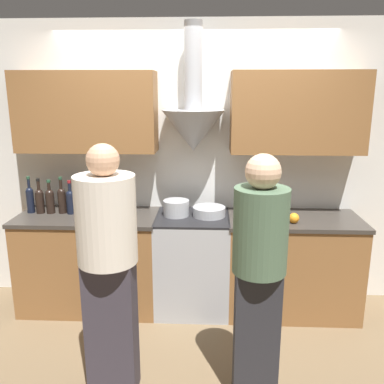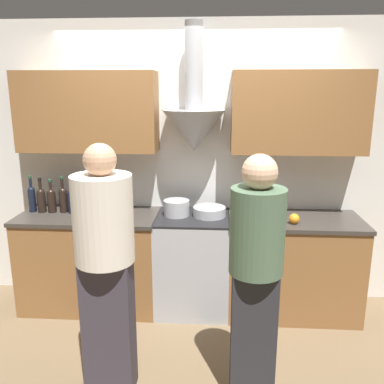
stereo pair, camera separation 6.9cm
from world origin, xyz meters
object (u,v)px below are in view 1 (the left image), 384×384
Objects in this scene: stove_range at (192,262)px; wine_bottle_4 at (70,200)px; person_foreground_left at (108,264)px; person_foreground_right at (259,270)px; wine_bottle_1 at (40,199)px; stock_pot at (176,208)px; wine_bottle_2 at (50,200)px; mixing_bowl at (209,211)px; wine_bottle_0 at (30,198)px; saucepan at (262,211)px; orange_fruit at (294,218)px; wine_bottle_3 at (62,199)px.

wine_bottle_4 is at bearing 178.11° from stove_range.
person_foreground_right is (0.95, -0.01, -0.02)m from person_foreground_left.
wine_bottle_1 is 0.20× the size of person_foreground_right.
person_foreground_right reaches higher than stove_range.
wine_bottle_2 is at bearing 178.95° from stock_pot.
person_foreground_right is at bearing -33.37° from wine_bottle_2.
person_foreground_left reaches higher than mixing_bowl.
person_foreground_right reaches higher than wine_bottle_2.
saucepan is at bearing 0.48° from wine_bottle_0.
orange_fruit is (2.35, -0.20, -0.09)m from wine_bottle_0.
wine_bottle_4 is 1.26m from mixing_bowl.
wine_bottle_2 is at bearing -175.16° from wine_bottle_3.
wine_bottle_4 reaches higher than saucepan.
wine_bottle_4 is at bearing 179.19° from stock_pot.
wine_bottle_1 is 2.27m from orange_fruit.
person_foreground_left is (-1.11, -1.18, -0.01)m from saucepan.
wine_bottle_4 is (0.19, -0.01, -0.00)m from wine_bottle_2.
wine_bottle_4 is 1.31m from person_foreground_left.
wine_bottle_3 is 2.15× the size of saucepan.
wine_bottle_0 is at bearing 177.98° from stove_range.
stove_range is 5.71× the size of saucepan.
person_foreground_right is (-0.16, -1.19, -0.03)m from saucepan.
wine_bottle_0 is 1.34m from stock_pot.
wine_bottle_1 is 0.20m from wine_bottle_3.
saucepan is at bearing 137.93° from orange_fruit.
wine_bottle_2 is (0.19, -0.01, -0.01)m from wine_bottle_0.
saucepan reaches higher than stove_range.
stove_range is 1.00m from orange_fruit.
stock_pot is (0.96, -0.01, -0.05)m from wine_bottle_4.
wine_bottle_4 is 0.96m from stock_pot.
wine_bottle_0 reaches higher than stove_range.
mixing_bowl is (0.15, 0.02, 0.48)m from stove_range.
person_foreground_right is at bearing -30.94° from wine_bottle_0.
wine_bottle_4 is at bearing 143.73° from person_foreground_right.
person_foreground_left reaches higher than orange_fruit.
mixing_bowl and saucepan have the same top height.
wine_bottle_4 is (0.08, -0.02, -0.01)m from wine_bottle_3.
wine_bottle_3 reaches higher than wine_bottle_4.
wine_bottle_1 is 2.02m from saucepan.
mixing_bowl is at bearing 105.45° from person_foreground_right.
wine_bottle_1 is 0.09m from wine_bottle_2.
wine_bottle_0 is at bearing 178.86° from mixing_bowl.
wine_bottle_0 is 1.64m from mixing_bowl.
person_foreground_left reaches higher than person_foreground_right.
stove_range is 10.23× the size of orange_fruit.
mixing_bowl is 0.18× the size of person_foreground_right.
person_foreground_right is at bearing -97.85° from saucepan.
wine_bottle_2 reaches higher than stove_range.
stock_pot reaches higher than saucepan.
stock_pot is at bearing 73.45° from person_foreground_left.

